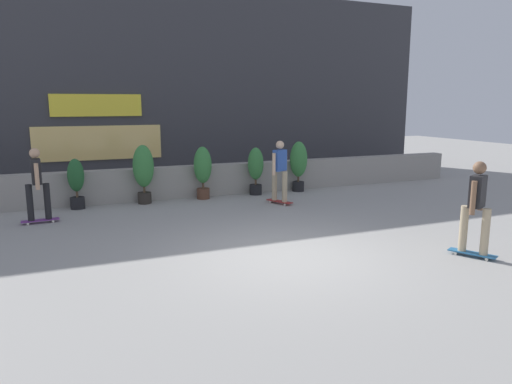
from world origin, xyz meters
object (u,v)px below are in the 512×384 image
potted_plant_1 (143,169)px  potted_plant_4 (299,162)px  potted_plant_3 (256,168)px  potted_plant_2 (203,169)px  skater_by_wall_left (37,182)px  potted_plant_0 (76,181)px  skater_far_right (280,169)px  skater_mid_plaza (477,205)px

potted_plant_1 → potted_plant_4: 4.67m
potted_plant_3 → potted_plant_4: bearing=0.0°
potted_plant_2 → skater_by_wall_left: bearing=-163.5°
potted_plant_0 → potted_plant_4: bearing=-0.0°
potted_plant_0 → skater_far_right: skater_far_right is taller
potted_plant_1 → potted_plant_3: (3.25, -0.00, -0.13)m
skater_mid_plaza → skater_far_right: bearing=102.6°
potted_plant_0 → skater_mid_plaza: size_ratio=0.76×
skater_by_wall_left → potted_plant_0: bearing=55.5°
skater_mid_plaza → skater_by_wall_left: 9.03m
potted_plant_0 → skater_by_wall_left: 1.53m
potted_plant_2 → skater_mid_plaza: skater_mid_plaza is taller
potted_plant_1 → skater_mid_plaza: size_ratio=0.93×
potted_plant_2 → skater_mid_plaza: 7.42m
potted_plant_0 → potted_plant_4: size_ratio=0.85×
potted_plant_3 → skater_mid_plaza: size_ratio=0.82×
potted_plant_4 → skater_by_wall_left: 7.33m
potted_plant_4 → skater_far_right: bearing=-132.6°
potted_plant_1 → skater_far_right: skater_far_right is taller
potted_plant_2 → skater_mid_plaza: bearing=-67.0°
potted_plant_4 → skater_by_wall_left: (-7.23, -1.24, 0.05)m
potted_plant_3 → skater_far_right: size_ratio=0.82×
skater_by_wall_left → potted_plant_2: bearing=16.5°
potted_plant_1 → skater_mid_plaza: (4.54, -6.83, 0.01)m
potted_plant_1 → potted_plant_2: bearing=0.0°
skater_by_wall_left → potted_plant_3: bearing=12.1°
potted_plant_2 → potted_plant_4: potted_plant_4 is taller
potted_plant_3 → skater_far_right: (0.09, -1.45, 0.14)m
potted_plant_3 → potted_plant_1: bearing=180.0°
potted_plant_4 → potted_plant_3: bearing=180.0°
potted_plant_0 → skater_mid_plaza: (6.24, -6.83, 0.23)m
potted_plant_2 → potted_plant_1: bearing=180.0°
potted_plant_3 → skater_mid_plaza: (1.29, -6.83, 0.14)m
potted_plant_1 → skater_by_wall_left: skater_by_wall_left is taller
potted_plant_0 → potted_plant_3: (4.95, -0.00, 0.08)m
potted_plant_3 → skater_mid_plaza: bearing=-79.3°
skater_mid_plaza → skater_far_right: same height
potted_plant_0 → potted_plant_3: bearing=-0.0°
potted_plant_4 → skater_mid_plaza: 6.83m
potted_plant_2 → potted_plant_4: 3.03m
potted_plant_0 → skater_mid_plaza: skater_mid_plaza is taller
potted_plant_1 → skater_mid_plaza: 8.20m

